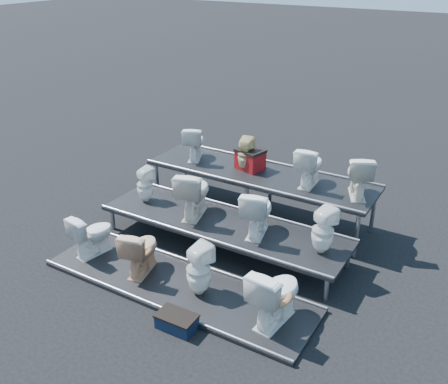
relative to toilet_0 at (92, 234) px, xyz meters
The scene contains 18 objects.
ground 2.14m from the toilet_0, 38.35° to the left, with size 80.00×80.00×0.00m, color black.
tier_front 1.69m from the toilet_0, ahead, with size 4.20×1.20×0.06m, color black.
tier_mid 2.10m from the toilet_0, 38.35° to the left, with size 4.20×1.20×0.46m, color black.
tier_back 3.08m from the toilet_0, 57.71° to the left, with size 4.20×1.20×0.86m, color black.
toilet_0 is the anchor object (origin of this frame).
toilet_1 0.98m from the toilet_0, ahead, with size 0.41×0.72×0.74m, color #D9AA82.
toilet_2 2.03m from the toilet_0, ahead, with size 0.35×0.36×0.77m, color white.
toilet_3 3.21m from the toilet_0, ahead, with size 0.47×0.83×0.85m, color white.
toilet_4 1.35m from the toilet_0, 87.79° to the left, with size 0.28×0.29×0.63m, color white.
toilet_5 1.75m from the toilet_0, 50.19° to the left, with size 0.46×0.81×0.82m, color silver.
toilet_6 2.65m from the toilet_0, 29.84° to the left, with size 0.43×0.75×0.77m, color white.
toilet_7 3.60m from the toilet_0, 21.30° to the left, with size 0.32×0.33×0.72m, color white.
toilet_8 2.72m from the toilet_0, 84.83° to the left, with size 0.36×0.64×0.65m, color white.
toilet_9 3.02m from the toilet_0, 62.69° to the left, with size 0.28×0.28×0.62m, color #D9C487.
toilet_10 3.75m from the toilet_0, 45.25° to the left, with size 0.39×0.68×0.69m, color white.
toilet_11 4.37m from the toilet_0, 37.29° to the left, with size 0.40×0.71×0.72m, color silver.
red_crate 3.09m from the toilet_0, 62.47° to the left, with size 0.46×0.37×0.33m, color maroon.
step_stool 2.30m from the toilet_0, 18.65° to the right, with size 0.51×0.30×0.18m, color black.
Camera 1 is at (3.66, -6.12, 4.45)m, focal length 40.00 mm.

